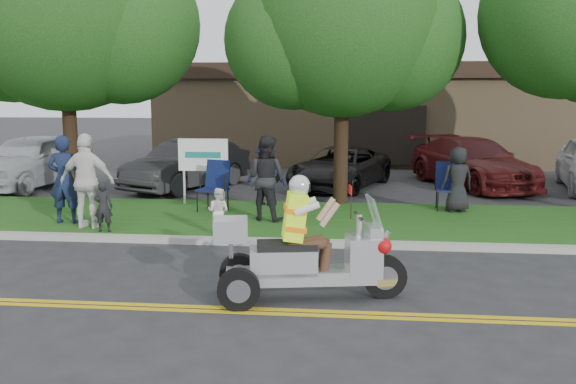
# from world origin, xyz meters

# --- Properties ---
(ground) EXTENTS (120.00, 120.00, 0.00)m
(ground) POSITION_xyz_m (0.00, 0.00, 0.00)
(ground) COLOR #28282B
(ground) RESTS_ON ground
(centerline_near) EXTENTS (60.00, 0.10, 0.01)m
(centerline_near) POSITION_xyz_m (0.00, -0.58, 0.01)
(centerline_near) COLOR gold
(centerline_near) RESTS_ON ground
(centerline_far) EXTENTS (60.00, 0.10, 0.01)m
(centerline_far) POSITION_xyz_m (0.00, -0.42, 0.01)
(centerline_far) COLOR gold
(centerline_far) RESTS_ON ground
(curb) EXTENTS (60.00, 0.25, 0.12)m
(curb) POSITION_xyz_m (0.00, 3.05, 0.06)
(curb) COLOR #A8A89E
(curb) RESTS_ON ground
(grass_verge) EXTENTS (60.00, 4.00, 0.10)m
(grass_verge) POSITION_xyz_m (0.00, 5.20, 0.06)
(grass_verge) COLOR #204E14
(grass_verge) RESTS_ON ground
(commercial_building) EXTENTS (18.00, 8.20, 4.00)m
(commercial_building) POSITION_xyz_m (2.00, 18.98, 2.01)
(commercial_building) COLOR #9E7F5B
(commercial_building) RESTS_ON ground
(tree_left) EXTENTS (6.62, 5.40, 7.78)m
(tree_left) POSITION_xyz_m (-6.44, 7.03, 4.85)
(tree_left) COLOR #332114
(tree_left) RESTS_ON ground
(tree_mid) EXTENTS (5.88, 4.80, 7.05)m
(tree_mid) POSITION_xyz_m (0.55, 7.23, 4.43)
(tree_mid) COLOR #332114
(tree_mid) RESTS_ON ground
(business_sign) EXTENTS (1.25, 0.06, 1.75)m
(business_sign) POSITION_xyz_m (-2.90, 6.60, 1.26)
(business_sign) COLOR silver
(business_sign) RESTS_ON ground
(trike_scooter) EXTENTS (2.71, 1.07, 1.77)m
(trike_scooter) POSITION_xyz_m (0.09, 0.03, 0.62)
(trike_scooter) COLOR black
(trike_scooter) RESTS_ON ground
(lawn_chair_a) EXTENTS (0.78, 0.80, 1.19)m
(lawn_chair_a) POSITION_xyz_m (-2.44, 5.86, 0.77)
(lawn_chair_a) COLOR black
(lawn_chair_a) RESTS_ON grass_verge
(lawn_chair_b) EXTENTS (0.63, 0.65, 1.13)m
(lawn_chair_b) POSITION_xyz_m (3.09, 6.55, 0.74)
(lawn_chair_b) COLOR black
(lawn_chair_b) RESTS_ON grass_verge
(spectator_adult_left) EXTENTS (0.72, 0.50, 1.89)m
(spectator_adult_left) POSITION_xyz_m (-5.32, 4.13, 1.05)
(spectator_adult_left) COLOR #151F3D
(spectator_adult_left) RESTS_ON grass_verge
(spectator_adult_mid) EXTENTS (1.10, 0.98, 1.86)m
(spectator_adult_mid) POSITION_xyz_m (-1.09, 4.90, 1.03)
(spectator_adult_mid) COLOR black
(spectator_adult_mid) RESTS_ON grass_verge
(spectator_adult_right) EXTENTS (1.16, 0.52, 1.96)m
(spectator_adult_right) POSITION_xyz_m (-4.63, 3.72, 1.08)
(spectator_adult_right) COLOR white
(spectator_adult_right) RESTS_ON grass_verge
(spectator_chair_a) EXTENTS (1.06, 0.71, 1.54)m
(spectator_chair_a) POSITION_xyz_m (-1.35, 6.70, 0.87)
(spectator_chair_a) COLOR #15153A
(spectator_chair_a) RESTS_ON grass_verge
(spectator_chair_b) EXTENTS (0.85, 0.67, 1.53)m
(spectator_chair_b) POSITION_xyz_m (3.24, 6.29, 0.87)
(spectator_chair_b) COLOR black
(spectator_chair_b) RESTS_ON grass_verge
(child_left) EXTENTS (0.40, 0.29, 1.03)m
(child_left) POSITION_xyz_m (-4.18, 3.40, 0.62)
(child_left) COLOR black
(child_left) RESTS_ON grass_verge
(child_right) EXTENTS (0.52, 0.45, 0.93)m
(child_right) POSITION_xyz_m (-1.83, 3.40, 0.57)
(child_right) COLOR white
(child_right) RESTS_ON grass_verge
(parked_car_far_left) EXTENTS (2.45, 5.00, 1.64)m
(parked_car_far_left) POSITION_xyz_m (-9.00, 9.48, 0.82)
(parked_car_far_left) COLOR #B8BBC0
(parked_car_far_left) RESTS_ON ground
(parked_car_left) EXTENTS (3.26, 4.70, 1.47)m
(parked_car_left) POSITION_xyz_m (-4.12, 9.60, 0.73)
(parked_car_left) COLOR #272729
(parked_car_left) RESTS_ON ground
(parked_car_mid) EXTENTS (3.47, 4.87, 1.23)m
(parked_car_mid) POSITION_xyz_m (0.43, 10.33, 0.62)
(parked_car_mid) COLOR black
(parked_car_mid) RESTS_ON ground
(parked_car_right) EXTENTS (3.86, 5.55, 1.49)m
(parked_car_right) POSITION_xyz_m (4.50, 10.96, 0.75)
(parked_car_right) COLOR #4C1112
(parked_car_right) RESTS_ON ground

